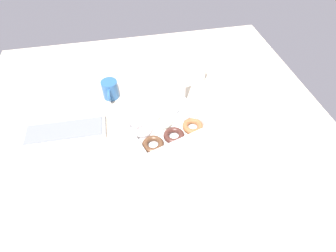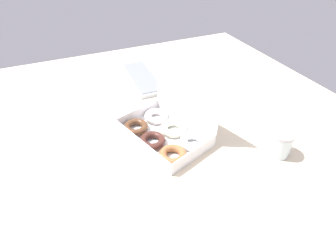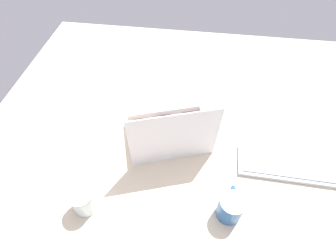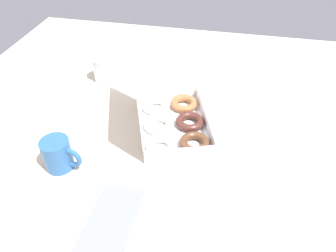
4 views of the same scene
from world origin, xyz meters
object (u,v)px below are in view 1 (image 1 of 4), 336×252
(keyboard, at_px, (65,131))
(glass_jar, at_px, (198,73))
(coffee_mug, at_px, (110,90))
(donut_box, at_px, (167,123))

(keyboard, height_order, glass_jar, glass_jar)
(keyboard, bearing_deg, glass_jar, 19.76)
(keyboard, distance_m, glass_jar, 0.79)
(keyboard, distance_m, coffee_mug, 0.33)
(donut_box, height_order, coffee_mug, donut_box)
(coffee_mug, bearing_deg, glass_jar, 5.33)
(donut_box, relative_size, coffee_mug, 3.11)
(donut_box, distance_m, keyboard, 0.50)
(keyboard, bearing_deg, coffee_mug, 42.91)
(donut_box, distance_m, coffee_mug, 0.39)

